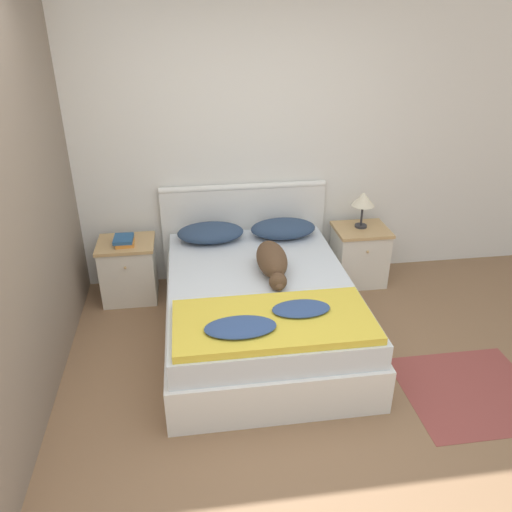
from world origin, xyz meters
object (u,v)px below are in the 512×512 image
pillow_left (211,233)px  pillow_right (283,228)px  bed (260,308)px  nightstand_left (129,270)px  book_stack (124,241)px  dog (272,261)px  table_lamp (363,200)px  nightstand_right (359,255)px

pillow_left → pillow_right: same height
bed → nightstand_left: (-1.05, 0.75, 0.02)m
nightstand_left → pillow_left: size_ratio=0.95×
nightstand_left → book_stack: 0.30m
pillow_right → dog: bearing=-107.9°
bed → nightstand_left: nightstand_left is taller
pillow_right → book_stack: pillow_right is taller
dog → table_lamp: (0.94, 0.69, 0.19)m
nightstand_right → book_stack: size_ratio=2.61×
bed → table_lamp: size_ratio=5.83×
nightstand_right → dog: 1.20m
bed → nightstand_left: 1.29m
nightstand_right → book_stack: bearing=-179.1°
dog → nightstand_right: bearing=35.0°
bed → nightstand_left: size_ratio=3.56×
nightstand_left → pillow_right: (1.37, -0.01, 0.32)m
pillow_right → book_stack: size_ratio=2.77×
nightstand_right → pillow_right: 0.80m
bed → pillow_right: size_ratio=3.37×
book_stack → pillow_left: bearing=2.1°
pillow_left → nightstand_left: bearing=179.5°
pillow_left → book_stack: 0.73m
bed → nightstand_right: nightstand_right is taller
pillow_left → bed: bearing=-66.6°
nightstand_left → dog: (1.16, -0.66, 0.34)m
book_stack → table_lamp: (2.11, 0.06, 0.23)m
bed → dog: size_ratio=2.85×
nightstand_right → nightstand_left: bearing=180.0°
bed → pillow_left: bearing=113.4°
table_lamp → nightstand_right: bearing=-90.0°
pillow_right → table_lamp: table_lamp is taller
nightstand_right → pillow_left: pillow_left is taller
nightstand_left → pillow_right: pillow_right is taller
pillow_left → table_lamp: size_ratio=1.73×
bed → table_lamp: 1.42m
nightstand_right → bed: bearing=-144.5°
pillow_right → dog: size_ratio=0.85×
bed → pillow_right: 0.88m
pillow_right → table_lamp: size_ratio=1.73×
nightstand_right → dog: (-0.94, -0.66, 0.34)m
pillow_left → nightstand_right: bearing=0.3°
pillow_right → nightstand_right: bearing=0.5°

